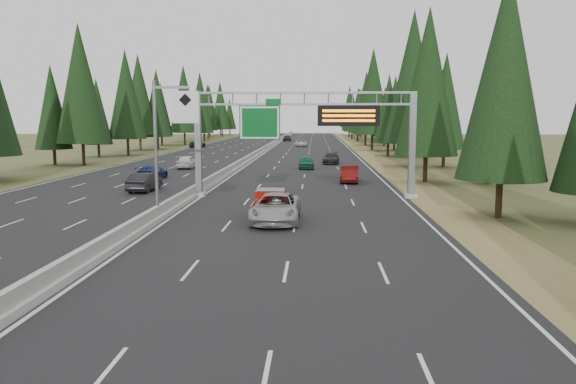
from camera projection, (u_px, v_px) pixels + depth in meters
The scene contains 19 objects.
road at pixel (257, 156), 87.00m from camera, with size 32.00×260.00×0.08m, color black.
shoulder_right at pixel (372, 157), 86.13m from camera, with size 3.60×260.00×0.06m, color olive.
shoulder_left at pixel (144, 156), 87.86m from camera, with size 3.60×260.00×0.06m, color #3F4821.
median_barrier at pixel (257, 154), 86.95m from camera, with size 0.70×260.00×0.85m.
sign_gantry at pixel (313, 128), 41.20m from camera, with size 16.75×0.98×7.80m.
hov_sign_pole at pixel (165, 140), 31.86m from camera, with size 2.80×0.50×8.00m.
tree_row_right at pixel (403, 96), 80.62m from camera, with size 11.35×238.81×18.76m.
tree_row_left at pixel (95, 93), 79.00m from camera, with size 11.22×241.85×18.98m.
silver_minivan at pixel (276, 208), 31.88m from camera, with size 2.68×5.81×1.61m, color #9E9DA2.
red_pickup at pixel (270, 202), 33.39m from camera, with size 1.78×5.00×1.63m.
car_ahead_green at pixel (306, 162), 65.37m from camera, with size 1.76×4.36×1.49m, color #145833.
car_ahead_dkred at pixel (350, 174), 51.64m from camera, with size 1.62×4.63×1.53m, color #640F0E.
car_ahead_dkgrey at pixel (331, 158), 72.33m from camera, with size 1.98×4.87×1.41m, color black.
car_ahead_white at pixel (301, 143), 115.51m from camera, with size 2.29×4.97×1.38m, color #B8B8B8.
car_ahead_far at pixel (287, 138), 142.24m from camera, with size 1.86×4.62×1.57m, color black.
car_onc_near at pixel (145, 182), 45.34m from camera, with size 1.58×4.54×1.50m, color black.
car_onc_blue at pixel (152, 172), 53.95m from camera, with size 1.94×4.76×1.38m, color navy.
car_onc_white at pixel (188, 162), 65.81m from camera, with size 1.85×4.59×1.56m, color silver.
car_onc_far at pixel (198, 144), 112.32m from camera, with size 2.33×5.05×1.40m, color black.
Camera 1 is at (9.11, -6.63, 5.99)m, focal length 35.00 mm.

